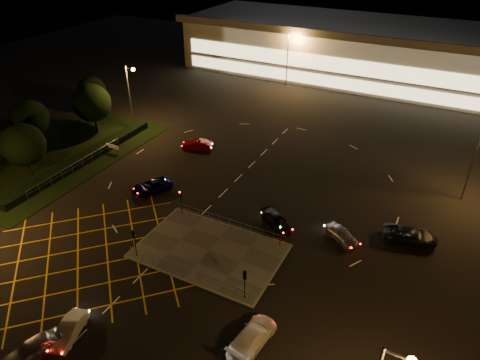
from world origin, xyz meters
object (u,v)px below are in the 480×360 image
at_px(car_right_silver, 342,234).
at_px(car_circ_red, 197,145).
at_px(car_left_blue, 152,186).
at_px(signal_nw, 181,197).
at_px(car_east_grey, 410,235).
at_px(car_near_silver, 32,349).
at_px(car_approach_white, 252,337).
at_px(car_far_dkgrey, 277,221).
at_px(signal_sw, 134,238).
at_px(car_queue_white, 69,330).
at_px(signal_se, 245,279).
at_px(signal_ne, 281,228).

xyz_separation_m(car_right_silver, car_circ_red, (-24.41, 10.59, 0.02)).
distance_m(car_left_blue, car_right_silver, 23.41).
relative_size(car_right_silver, car_circ_red, 0.94).
xyz_separation_m(signal_nw, car_circ_red, (-7.09, 14.51, -1.65)).
xyz_separation_m(signal_nw, car_right_silver, (17.32, 3.92, -1.68)).
xyz_separation_m(car_left_blue, car_east_grey, (29.68, 4.52, 0.06)).
height_order(car_near_silver, car_approach_white, car_near_silver).
xyz_separation_m(car_left_blue, car_far_dkgrey, (16.43, 0.55, -0.05)).
height_order(car_right_silver, car_east_grey, car_east_grey).
bearing_deg(car_far_dkgrey, car_right_silver, -48.94).
height_order(signal_nw, car_left_blue, signal_nw).
bearing_deg(car_left_blue, car_circ_red, 124.22).
bearing_deg(signal_sw, car_near_silver, 91.15).
bearing_deg(car_circ_red, car_right_silver, 45.28).
height_order(car_far_dkgrey, car_circ_red, car_circ_red).
bearing_deg(signal_nw, signal_sw, -90.00).
xyz_separation_m(signal_sw, car_near_silver, (0.25, -12.61, -1.60)).
relative_size(signal_sw, signal_nw, 1.00).
height_order(car_left_blue, car_far_dkgrey, car_left_blue).
distance_m(car_queue_white, car_east_grey, 33.49).
relative_size(signal_nw, car_queue_white, 0.78).
xyz_separation_m(car_far_dkgrey, car_circ_red, (-17.48, 11.50, 0.06)).
bearing_deg(car_approach_white, car_far_dkgrey, -67.07).
xyz_separation_m(car_queue_white, car_far_dkgrey, (9.09, 20.97, -0.02)).
relative_size(signal_nw, car_circ_red, 0.73).
xyz_separation_m(signal_se, car_approach_white, (2.63, -3.88, -1.61)).
distance_m(car_left_blue, car_circ_red, 12.10).
relative_size(signal_nw, car_right_silver, 0.78).
height_order(car_near_silver, car_far_dkgrey, car_near_silver).
relative_size(signal_se, car_approach_white, 0.61).
bearing_deg(signal_nw, car_left_blue, 157.89).
bearing_deg(signal_nw, car_far_dkgrey, 16.14).
bearing_deg(car_circ_red, signal_ne, 31.50).
xyz_separation_m(signal_sw, signal_nw, (0.00, 7.99, 0.00)).
xyz_separation_m(signal_se, car_near_silver, (-11.75, -12.61, -1.60)).
distance_m(signal_nw, car_left_blue, 6.73).
relative_size(car_left_blue, car_far_dkgrey, 1.12).
bearing_deg(car_east_grey, signal_nw, 94.37).
bearing_deg(car_near_silver, signal_sw, 109.46).
bearing_deg(car_near_silver, car_circ_red, 120.13).
xyz_separation_m(signal_nw, car_far_dkgrey, (10.39, 3.01, -1.72)).
height_order(signal_nw, car_right_silver, signal_nw).
distance_m(car_left_blue, car_east_grey, 30.03).
bearing_deg(car_queue_white, signal_nw, 77.55).
bearing_deg(car_approach_white, signal_ne, -70.49).
height_order(signal_nw, car_near_silver, signal_nw).
bearing_deg(car_east_grey, signal_se, 130.04).
bearing_deg(signal_nw, car_approach_white, -39.06).
height_order(signal_ne, car_far_dkgrey, signal_ne).
distance_m(car_queue_white, car_far_dkgrey, 22.85).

